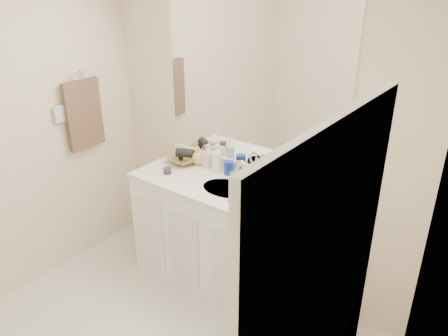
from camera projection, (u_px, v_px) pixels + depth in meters
wall_back at (251, 135)px, 3.20m from camera, size 2.60×0.02×2.40m
wall_right at (352, 312)px, 1.55m from camera, size 0.02×2.60×2.40m
vanity_cabinet at (228, 240)px, 3.32m from camera, size 1.50×0.55×0.85m
countertop at (228, 189)px, 3.14m from camera, size 1.52×0.57×0.03m
backsplash at (249, 170)px, 3.31m from camera, size 1.52×0.03×0.08m
sink_basin at (227, 190)px, 3.13m from camera, size 0.37×0.37×0.02m
faucet at (241, 173)px, 3.23m from camera, size 0.02×0.02×0.11m
mirror at (251, 87)px, 3.05m from camera, size 1.48×0.01×1.20m
blue_mug at (229, 168)px, 3.32m from camera, size 0.10×0.10×0.10m
tan_cup at (257, 183)px, 3.08m from camera, size 0.08×0.08×0.10m
toothbrush at (258, 171)px, 3.04m from camera, size 0.02×0.04×0.19m
mouthwash_bottle at (275, 186)px, 2.93m from camera, size 0.10×0.10×0.20m
soap_dish at (275, 211)px, 2.82m from camera, size 0.13×0.11×0.01m
green_soap at (275, 208)px, 2.81m from camera, size 0.07×0.06×0.03m
orange_comb at (233, 203)px, 2.92m from camera, size 0.11×0.05×0.00m
dark_jar at (167, 171)px, 3.34m from camera, size 0.08×0.08×0.04m
soap_bottle_white at (217, 158)px, 3.35m from camera, size 0.10×0.10×0.22m
soap_bottle_cream at (208, 155)px, 3.43m from camera, size 0.10×0.10×0.19m
soap_bottle_yellow at (198, 155)px, 3.48m from camera, size 0.15×0.15×0.15m
wicker_basket at (184, 159)px, 3.52m from camera, size 0.30×0.30×0.06m
hair_dryer at (185, 153)px, 3.49m from camera, size 0.16×0.13×0.07m
towel_ring at (77, 77)px, 3.37m from camera, size 0.01×0.11×0.11m
hand_towel at (84, 115)px, 3.48m from camera, size 0.04×0.32×0.55m
switch_plate at (60, 114)px, 3.33m from camera, size 0.01×0.08×0.13m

